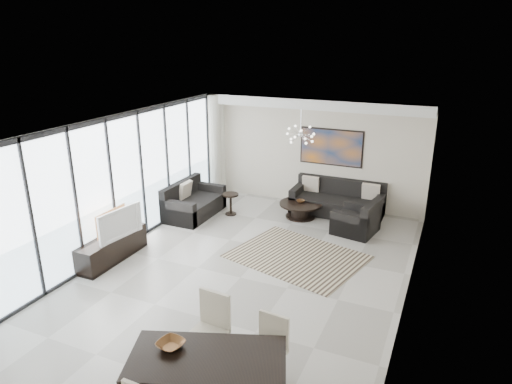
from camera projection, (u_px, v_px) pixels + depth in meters
The scene contains 18 objects.
room_shell at pixel (263, 211), 8.15m from camera, with size 6.00×9.00×2.90m.
window_wall at pixel (115, 187), 9.42m from camera, with size 0.37×8.95×2.90m.
soffit at pixel (313, 104), 11.61m from camera, with size 5.98×0.40×0.26m, color white.
painting at pixel (331, 147), 11.93m from camera, with size 1.68×0.04×0.98m, color #C3681B.
chandelier at pixel (301, 135), 10.08m from camera, with size 0.66×0.66×0.71m.
rug at pixel (297, 256), 9.63m from camera, with size 2.60×2.00×0.01m, color black.
coffee_table at pixel (300, 209), 11.66m from camera, with size 1.09×1.09×0.38m.
bowl_coffee at pixel (301, 201), 11.63m from camera, with size 0.21×0.21×0.07m, color brown.
sofa_main at pixel (337, 203), 11.90m from camera, with size 2.35×0.96×0.85m.
loveseat at pixel (193, 204), 11.79m from camera, with size 0.97×1.73×0.86m.
armchair at pixel (357, 222), 10.73m from camera, with size 1.06×1.10×0.80m.
side_table at pixel (231, 201), 11.78m from camera, with size 0.41×0.41×0.57m.
tv_console at pixel (112, 248), 9.43m from camera, with size 0.48×1.71×0.53m, color black.
television at pixel (117, 223), 9.22m from camera, with size 1.08×0.14×0.62m, color gray.
dining_table at pixel (207, 363), 5.49m from camera, with size 2.10×1.54×0.79m.
dining_chair_nw at pixel (211, 323), 6.39m from camera, with size 0.52×0.52×1.06m.
dining_chair_ne at pixel (270, 344), 6.07m from camera, with size 0.47×0.47×0.95m.
bowl_dining at pixel (171, 345), 5.62m from camera, with size 0.33×0.33×0.08m, color brown.
Camera 1 is at (3.44, -6.98, 4.44)m, focal length 32.00 mm.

